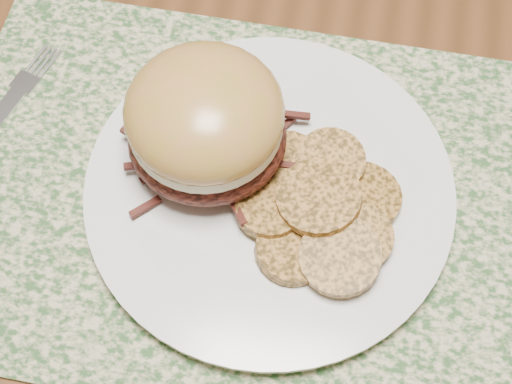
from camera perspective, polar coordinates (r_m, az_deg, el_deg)
ground at (r=1.30m, az=-7.99°, el=-10.61°), size 3.50×3.50×0.00m
dining_table at (r=0.69m, az=-14.93°, el=4.93°), size 1.50×0.90×0.75m
placemat at (r=0.55m, az=-2.11°, el=-0.16°), size 0.45×0.33×0.00m
dinner_plate at (r=0.54m, az=1.07°, el=0.17°), size 0.26×0.26×0.02m
pork_sandwich at (r=0.51m, az=-4.06°, el=5.53°), size 0.14×0.13×0.09m
roasted_potatoes at (r=0.51m, az=5.14°, el=-1.23°), size 0.14×0.15×0.03m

